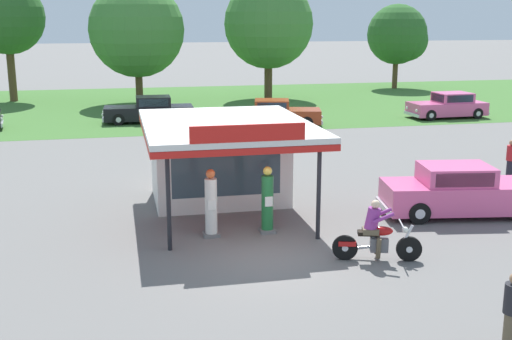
{
  "coord_description": "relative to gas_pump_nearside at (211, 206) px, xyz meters",
  "views": [
    {
      "loc": [
        -3.56,
        -15.05,
        5.94
      ],
      "look_at": [
        0.52,
        3.59,
        1.4
      ],
      "focal_mm": 44.82,
      "sensor_mm": 36.0,
      "label": 1
    }
  ],
  "objects": [
    {
      "name": "parked_car_back_row_far_right",
      "position": [
        6.36,
        17.96,
        -0.21
      ],
      "size": [
        5.38,
        2.99,
        1.48
      ],
      "color": "#993819",
      "rests_on": "ground"
    },
    {
      "name": "tree_oak_far_right",
      "position": [
        21.56,
        35.11,
        3.6
      ],
      "size": [
        5.11,
        5.11,
        7.17
      ],
      "color": "brown",
      "rests_on": "ground"
    },
    {
      "name": "gas_pump_offside",
      "position": [
        1.6,
        -0.0,
        -0.0
      ],
      "size": [
        0.44,
        0.44,
        1.93
      ],
      "color": "slate",
      "rests_on": "ground"
    },
    {
      "name": "bystander_leaning_by_kiosk",
      "position": [
        4.35,
        -7.51,
        -0.07
      ],
      "size": [
        0.34,
        0.34,
        1.55
      ],
      "color": "brown",
      "rests_on": "ground"
    },
    {
      "name": "motorcycle_with_rider",
      "position": [
        3.75,
        -2.7,
        -0.23
      ],
      "size": [
        2.18,
        0.86,
        1.58
      ],
      "color": "black",
      "rests_on": "ground"
    },
    {
      "name": "gas_pump_nearside",
      "position": [
        0.0,
        0.0,
        0.0
      ],
      "size": [
        0.44,
        0.44,
        1.93
      ],
      "color": "slate",
      "rests_on": "ground"
    },
    {
      "name": "parked_car_back_row_right",
      "position": [
        -0.56,
        20.77,
        -0.2
      ],
      "size": [
        5.36,
        1.99,
        1.52
      ],
      "color": "black",
      "rests_on": "ground"
    },
    {
      "name": "ground_plane",
      "position": [
        1.15,
        -1.79,
        -0.88
      ],
      "size": [
        300.0,
        300.0,
        0.0
      ],
      "primitive_type": "plane",
      "color": "slate"
    },
    {
      "name": "bystander_chatting_near_pumps",
      "position": [
        11.81,
        3.78,
        -0.06
      ],
      "size": [
        0.34,
        0.34,
        1.57
      ],
      "color": "black",
      "rests_on": "ground"
    },
    {
      "name": "featured_classic_sedan",
      "position": [
        7.95,
        0.32,
        -0.16
      ],
      "size": [
        5.49,
        2.55,
        1.58
      ],
      "color": "#E55993",
      "rests_on": "ground"
    },
    {
      "name": "tree_oak_distant_spare",
      "position": [
        -0.79,
        29.54,
        4.3
      ],
      "size": [
        6.66,
        6.66,
        8.52
      ],
      "color": "brown",
      "rests_on": "ground"
    },
    {
      "name": "grass_verge_strip",
      "position": [
        1.15,
        28.21,
        -0.88
      ],
      "size": [
        120.0,
        24.0,
        0.01
      ],
      "primitive_type": "cube",
      "color": "#3D6B2D",
      "rests_on": "ground"
    },
    {
      "name": "service_station_kiosk",
      "position": [
        0.8,
        3.21,
        0.81
      ],
      "size": [
        4.97,
        6.64,
        3.33
      ],
      "color": "silver",
      "rests_on": "ground"
    },
    {
      "name": "parked_car_back_row_centre_left",
      "position": [
        17.4,
        18.67,
        -0.18
      ],
      "size": [
        4.87,
        2.14,
        1.53
      ],
      "color": "#E55993",
      "rests_on": "ground"
    },
    {
      "name": "tree_oak_left",
      "position": [
        9.01,
        30.26,
        4.54
      ],
      "size": [
        6.59,
        6.59,
        8.84
      ],
      "color": "brown",
      "rests_on": "ground"
    },
    {
      "name": "tree_oak_centre",
      "position": [
        -9.81,
        32.84,
        5.14
      ],
      "size": [
        5.33,
        5.33,
        8.72
      ],
      "color": "brown",
      "rests_on": "ground"
    }
  ]
}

